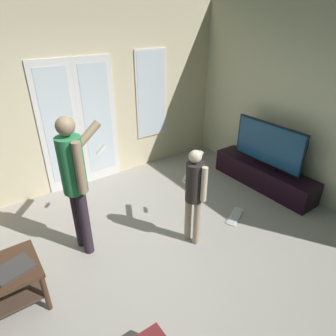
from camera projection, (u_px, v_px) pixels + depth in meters
ground_plane at (140, 273)px, 3.26m from camera, size 6.01×4.67×0.02m
wall_back_with_doors at (60, 104)px, 4.30m from camera, size 6.01×0.09×2.86m
wall_right_plain at (316, 106)px, 4.12m from camera, size 0.06×4.67×2.83m
tv_stand at (263, 176)px, 4.83m from camera, size 0.43×1.78×0.38m
flat_screen_tv at (268, 145)px, 4.57m from camera, size 0.08×1.24×0.72m
person_adult at (75, 176)px, 3.15m from camera, size 0.63×0.51×1.68m
person_child at (194, 190)px, 3.38m from camera, size 0.43×0.41×1.26m
loose_keyboard at (235, 216)px, 4.15m from camera, size 0.45×0.31×0.02m
laptop_closed at (14, 269)px, 2.67m from camera, size 0.38×0.32×0.02m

